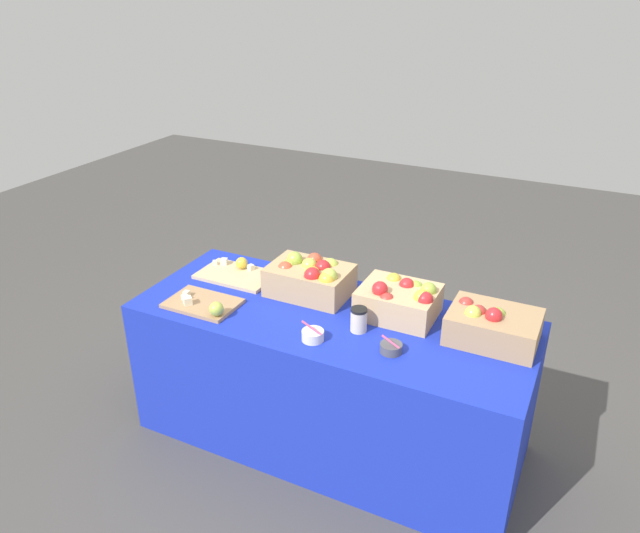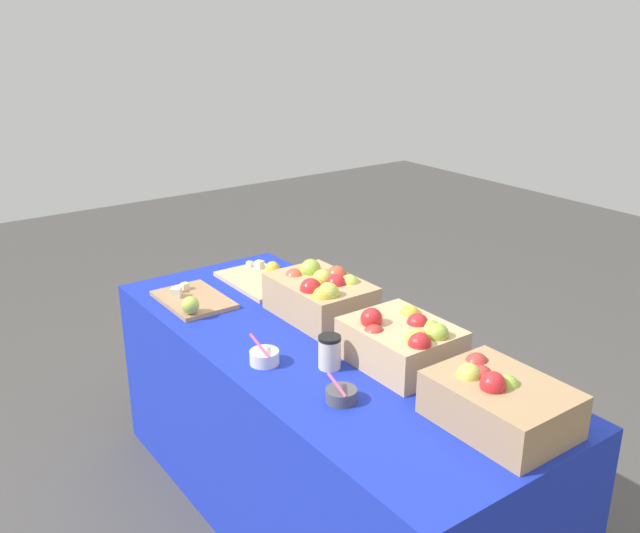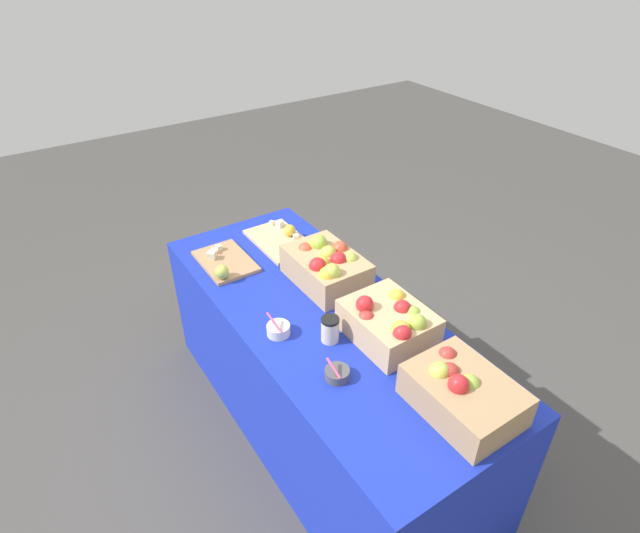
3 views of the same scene
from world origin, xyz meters
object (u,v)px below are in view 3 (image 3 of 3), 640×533
apple_crate_middle (389,322)px  coffee_cup (330,329)px  sample_bowl_mid (278,329)px  cutting_board_back (282,239)px  apple_crate_right (326,266)px  cutting_board_front (224,263)px  apple_crate_left (462,392)px  sample_bowl_near (337,374)px

apple_crate_middle → coffee_cup: bearing=-119.2°
sample_bowl_mid → coffee_cup: coffee_cup is taller
coffee_cup → cutting_board_back: bearing=164.1°
apple_crate_right → cutting_board_front: bearing=-138.6°
cutting_board_front → cutting_board_back: size_ratio=0.86×
apple_crate_left → cutting_board_back: 1.35m
sample_bowl_near → apple_crate_left: bearing=38.4°
apple_crate_right → sample_bowl_mid: size_ratio=3.78×
apple_crate_left → cutting_board_front: 1.34m
sample_bowl_near → sample_bowl_mid: size_ratio=0.90×
apple_crate_right → sample_bowl_near: size_ratio=4.19×
sample_bowl_mid → coffee_cup: size_ratio=0.94×
apple_crate_middle → cutting_board_front: size_ratio=1.03×
apple_crate_left → sample_bowl_mid: bearing=-153.7°
apple_crate_left → cutting_board_front: (-1.30, -0.32, -0.06)m
sample_bowl_near → apple_crate_right: bearing=150.0°
apple_crate_right → cutting_board_back: apple_crate_right is taller
sample_bowl_mid → cutting_board_front: bearing=177.3°
sample_bowl_mid → sample_bowl_near: bearing=10.3°
apple_crate_right → sample_bowl_near: apple_crate_right is taller
apple_crate_left → sample_bowl_near: apple_crate_left is taller
apple_crate_right → sample_bowl_near: bearing=-30.0°
cutting_board_back → sample_bowl_near: 1.04m
sample_bowl_mid → coffee_cup: (0.15, 0.16, 0.03)m
apple_crate_left → sample_bowl_near: (-0.36, -0.28, -0.05)m
apple_crate_middle → apple_crate_right: bearing=179.3°
coffee_cup → apple_crate_left: bearing=18.7°
apple_crate_middle → cutting_board_back: size_ratio=0.89×
sample_bowl_near → sample_bowl_mid: 0.35m
cutting_board_back → apple_crate_right: bearing=-1.0°
apple_crate_middle → sample_bowl_near: bearing=-76.9°
apple_crate_middle → apple_crate_right: 0.47m
apple_crate_right → coffee_cup: 0.42m
apple_crate_right → apple_crate_middle: bearing=-0.7°
coffee_cup → sample_bowl_near: bearing=-27.1°
cutting_board_front → sample_bowl_near: bearing=2.1°
sample_bowl_near → coffee_cup: 0.22m
apple_crate_left → apple_crate_right: (-0.90, 0.03, 0.02)m
apple_crate_left → coffee_cup: (-0.55, -0.19, -0.02)m
apple_crate_left → apple_crate_middle: (-0.43, 0.03, 0.01)m
apple_crate_middle → apple_crate_right: size_ratio=0.88×
apple_crate_right → sample_bowl_near: (0.55, -0.32, -0.07)m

